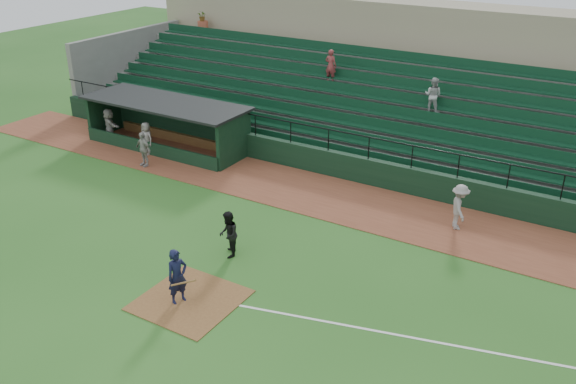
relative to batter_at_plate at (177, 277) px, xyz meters
The scene contains 12 objects.
ground 1.56m from the batter_at_plate, 78.99° to the left, with size 90.00×90.00×0.00m, color #285E1E.
warning_track 9.27m from the batter_at_plate, 88.52° to the left, with size 40.00×4.00×0.03m, color brown.
home_plate_dirt 0.97m from the batter_at_plate, 43.26° to the left, with size 3.00×3.00×0.03m, color brown.
foul_line 8.64m from the batter_at_plate, 16.40° to the left, with size 18.00×0.09×0.01m, color white.
stadium_structure 17.74m from the batter_at_plate, 89.24° to the left, with size 38.00×13.08×6.40m.
dugout 14.38m from the batter_at_plate, 131.41° to the left, with size 8.90×3.20×2.42m.
batter_at_plate is the anchor object (origin of this frame).
umpire 3.13m from the batter_at_plate, 96.14° to the left, with size 0.83×0.65×1.71m, color black.
runner 11.08m from the batter_at_plate, 57.12° to the left, with size 1.17×0.67×1.81m, color gray.
dugout_player_a 11.67m from the batter_at_plate, 138.35° to the left, with size 0.99×0.41×1.69m, color #A29D98.
dugout_player_b 13.23m from the batter_at_plate, 137.03° to the left, with size 0.80×0.52×1.64m, color gray.
dugout_player_c 15.77m from the batter_at_plate, 143.34° to the left, with size 1.63×0.52×1.76m, color #9F9A95.
Camera 1 is at (11.07, -13.28, 11.37)m, focal length 38.44 mm.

